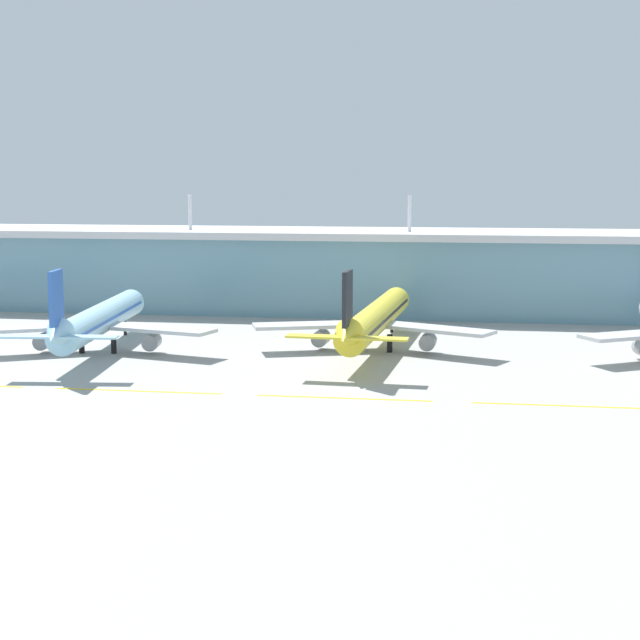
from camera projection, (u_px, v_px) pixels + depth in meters
name	position (u px, v px, depth m)	size (l,w,h in m)	color
ground_plane	(364.00, 397.00, 163.51)	(600.00, 600.00, 0.00)	#9E9E99
terminal_building	(411.00, 271.00, 260.55)	(288.00, 34.00, 30.03)	#6693A8
airliner_near_middle	(99.00, 320.00, 203.66)	(48.49, 64.32, 18.90)	#9ED1EA
airliner_center	(375.00, 319.00, 205.58)	(48.74, 70.90, 18.90)	yellow
taxiway_stripe_mid_west	(138.00, 391.00, 167.69)	(28.00, 0.70, 0.04)	yellow
taxiway_stripe_centre	(344.00, 398.00, 162.35)	(28.00, 0.70, 0.04)	yellow
taxiway_stripe_mid_east	(564.00, 406.00, 157.01)	(28.00, 0.70, 0.04)	yellow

